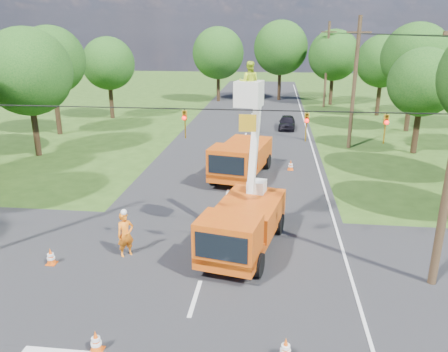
# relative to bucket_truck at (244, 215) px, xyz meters

# --- Properties ---
(ground) EXTENTS (140.00, 140.00, 0.00)m
(ground) POSITION_rel_bucket_truck_xyz_m (-1.40, 16.26, -1.63)
(ground) COLOR #2A4815
(ground) RESTS_ON ground
(road_main) EXTENTS (12.00, 100.00, 0.06)m
(road_main) POSITION_rel_bucket_truck_xyz_m (-1.40, 16.26, -1.63)
(road_main) COLOR black
(road_main) RESTS_ON ground
(road_cross) EXTENTS (56.00, 10.00, 0.07)m
(road_cross) POSITION_rel_bucket_truck_xyz_m (-1.40, -1.74, -1.63)
(road_cross) COLOR black
(road_cross) RESTS_ON ground
(edge_line) EXTENTS (0.12, 90.00, 0.02)m
(edge_line) POSITION_rel_bucket_truck_xyz_m (4.20, 16.26, -1.63)
(edge_line) COLOR silver
(edge_line) RESTS_ON ground
(bucket_truck) EXTENTS (3.48, 6.52, 7.79)m
(bucket_truck) POSITION_rel_bucket_truck_xyz_m (0.00, 0.00, 0.00)
(bucket_truck) COLOR #C1400D
(bucket_truck) RESTS_ON ground
(second_truck) EXTENTS (3.71, 7.01, 2.50)m
(second_truck) POSITION_rel_bucket_truck_xyz_m (-0.88, 9.70, -0.33)
(second_truck) COLOR #C1400D
(second_truck) RESTS_ON ground
(ground_worker) EXTENTS (0.84, 0.81, 1.93)m
(ground_worker) POSITION_rel_bucket_truck_xyz_m (-4.76, -1.00, -0.66)
(ground_worker) COLOR orange
(ground_worker) RESTS_ON ground
(distant_car) EXTENTS (1.72, 3.84, 1.28)m
(distant_car) POSITION_rel_bucket_truck_xyz_m (2.32, 24.81, -0.99)
(distant_car) COLOR black
(distant_car) RESTS_ON ground
(traffic_cone_0) EXTENTS (0.38, 0.38, 0.71)m
(traffic_cone_0) POSITION_rel_bucket_truck_xyz_m (-3.77, -6.64, -1.27)
(traffic_cone_0) COLOR #E1500B
(traffic_cone_0) RESTS_ON ground
(traffic_cone_1) EXTENTS (0.38, 0.38, 0.71)m
(traffic_cone_1) POSITION_rel_bucket_truck_xyz_m (1.66, -6.32, -1.27)
(traffic_cone_1) COLOR #E1500B
(traffic_cone_1) RESTS_ON ground
(traffic_cone_2) EXTENTS (0.38, 0.38, 0.71)m
(traffic_cone_2) POSITION_rel_bucket_truck_xyz_m (0.37, 4.12, -1.27)
(traffic_cone_2) COLOR #E1500B
(traffic_cone_2) RESTS_ON ground
(traffic_cone_3) EXTENTS (0.38, 0.38, 0.71)m
(traffic_cone_3) POSITION_rel_bucket_truck_xyz_m (-7.51, -2.05, -1.27)
(traffic_cone_3) COLOR #E1500B
(traffic_cone_3) RESTS_ON ground
(traffic_cone_6) EXTENTS (0.38, 0.38, 0.71)m
(traffic_cone_6) POSITION_rel_bucket_truck_xyz_m (2.31, 11.64, -1.27)
(traffic_cone_6) COLOR #E1500B
(traffic_cone_6) RESTS_ON ground
(pole_right_mid) EXTENTS (1.80, 0.30, 10.00)m
(pole_right_mid) POSITION_rel_bucket_truck_xyz_m (7.10, 18.26, 3.48)
(pole_right_mid) COLOR #4C3823
(pole_right_mid) RESTS_ON ground
(pole_right_far) EXTENTS (1.80, 0.30, 10.00)m
(pole_right_far) POSITION_rel_bucket_truck_xyz_m (7.10, 38.26, 3.48)
(pole_right_far) COLOR #4C3823
(pole_right_far) RESTS_ON ground
(signal_span) EXTENTS (18.00, 0.29, 1.07)m
(signal_span) POSITION_rel_bucket_truck_xyz_m (0.83, -1.75, 4.25)
(signal_span) COLOR black
(signal_span) RESTS_ON ground
(tree_left_d) EXTENTS (6.20, 6.20, 9.24)m
(tree_left_d) POSITION_rel_bucket_truck_xyz_m (-16.40, 13.26, 4.50)
(tree_left_d) COLOR #382616
(tree_left_d) RESTS_ON ground
(tree_left_e) EXTENTS (5.80, 5.80, 9.41)m
(tree_left_e) POSITION_rel_bucket_truck_xyz_m (-18.20, 20.26, 4.86)
(tree_left_e) COLOR #382616
(tree_left_e) RESTS_ON ground
(tree_left_f) EXTENTS (5.40, 5.40, 8.40)m
(tree_left_f) POSITION_rel_bucket_truck_xyz_m (-16.20, 28.26, 4.06)
(tree_left_f) COLOR #382616
(tree_left_f) RESTS_ON ground
(tree_right_c) EXTENTS (5.00, 5.00, 7.83)m
(tree_right_c) POSITION_rel_bucket_truck_xyz_m (11.80, 17.26, 3.68)
(tree_right_c) COLOR #382616
(tree_right_c) RESTS_ON ground
(tree_right_d) EXTENTS (6.00, 6.00, 9.70)m
(tree_right_d) POSITION_rel_bucket_truck_xyz_m (13.40, 25.26, 5.05)
(tree_right_d) COLOR #382616
(tree_right_d) RESTS_ON ground
(tree_right_e) EXTENTS (5.60, 5.60, 8.63)m
(tree_right_e) POSITION_rel_bucket_truck_xyz_m (12.40, 33.26, 4.18)
(tree_right_e) COLOR #382616
(tree_right_e) RESTS_ON ground
(tree_far_a) EXTENTS (6.60, 6.60, 9.50)m
(tree_far_a) POSITION_rel_bucket_truck_xyz_m (-6.40, 41.26, 4.56)
(tree_far_a) COLOR #382616
(tree_far_a) RESTS_ON ground
(tree_far_b) EXTENTS (7.00, 7.00, 10.32)m
(tree_far_b) POSITION_rel_bucket_truck_xyz_m (1.60, 43.26, 5.18)
(tree_far_b) COLOR #382616
(tree_far_b) RESTS_ON ground
(tree_far_c) EXTENTS (6.20, 6.20, 9.18)m
(tree_far_c) POSITION_rel_bucket_truck_xyz_m (8.10, 40.26, 4.43)
(tree_far_c) COLOR #382616
(tree_far_c) RESTS_ON ground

